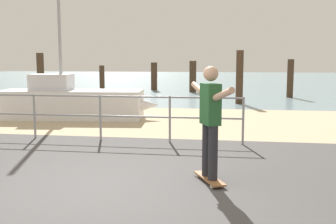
# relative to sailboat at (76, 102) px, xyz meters

# --- Properties ---
(ground_plane) EXTENTS (24.00, 10.00, 0.04)m
(ground_plane) POSITION_rel_sailboat_xyz_m (2.85, -7.88, -0.52)
(ground_plane) COLOR #474444
(ground_plane) RESTS_ON ground
(beach_strip) EXTENTS (24.00, 6.00, 0.04)m
(beach_strip) POSITION_rel_sailboat_xyz_m (2.85, 0.12, -0.52)
(beach_strip) COLOR tan
(beach_strip) RESTS_ON ground
(sea_surface) EXTENTS (72.00, 50.00, 0.04)m
(sea_surface) POSITION_rel_sailboat_xyz_m (2.85, 28.12, -0.52)
(sea_surface) COLOR #75939E
(sea_surface) RESTS_ON ground
(railing_fence) EXTENTS (11.15, 0.05, 1.05)m
(railing_fence) POSITION_rel_sailboat_xyz_m (-0.51, -3.28, 0.18)
(railing_fence) COLOR gray
(railing_fence) RESTS_ON ground
(sailboat) EXTENTS (5.03, 1.84, 5.09)m
(sailboat) POSITION_rel_sailboat_xyz_m (0.00, 0.00, 0.00)
(sailboat) COLOR silver
(sailboat) RESTS_ON ground
(skateboard) EXTENTS (0.52, 0.81, 0.08)m
(skateboard) POSITION_rel_sailboat_xyz_m (4.47, -6.08, -0.45)
(skateboard) COLOR brown
(skateboard) RESTS_ON ground
(skateboarder) EXTENTS (0.70, 1.35, 1.65)m
(skateboarder) POSITION_rel_sailboat_xyz_m (4.47, -6.08, 0.50)
(skateboarder) COLOR #26262B
(skateboarder) RESTS_ON skateboard
(groyne_post_0) EXTENTS (0.37, 0.37, 2.21)m
(groyne_post_0) POSITION_rel_sailboat_xyz_m (-4.95, 7.67, 0.58)
(groyne_post_0) COLOR #422D1E
(groyne_post_0) RESTS_ON ground
(groyne_post_1) EXTENTS (0.29, 0.29, 1.55)m
(groyne_post_1) POSITION_rel_sailboat_xyz_m (-2.44, 10.03, 0.25)
(groyne_post_1) COLOR #422D1E
(groyne_post_1) RESTS_ON ground
(groyne_post_2) EXTENTS (0.38, 0.38, 1.71)m
(groyne_post_2) POSITION_rel_sailboat_xyz_m (0.08, 12.52, 0.33)
(groyne_post_2) COLOR #422D1E
(groyne_post_2) RESTS_ON ground
(groyne_post_3) EXTENTS (0.40, 0.40, 1.81)m
(groyne_post_3) POSITION_rel_sailboat_xyz_m (2.60, 11.17, 0.38)
(groyne_post_3) COLOR #422D1E
(groyne_post_3) RESTS_ON ground
(groyne_post_4) EXTENTS (0.30, 0.30, 2.24)m
(groyne_post_4) POSITION_rel_sailboat_xyz_m (5.12, 5.23, 0.60)
(groyne_post_4) COLOR #422D1E
(groyne_post_4) RESTS_ON ground
(groyne_post_5) EXTENTS (0.31, 0.31, 1.89)m
(groyne_post_5) POSITION_rel_sailboat_xyz_m (7.64, 8.52, 0.42)
(groyne_post_5) COLOR #422D1E
(groyne_post_5) RESTS_ON ground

